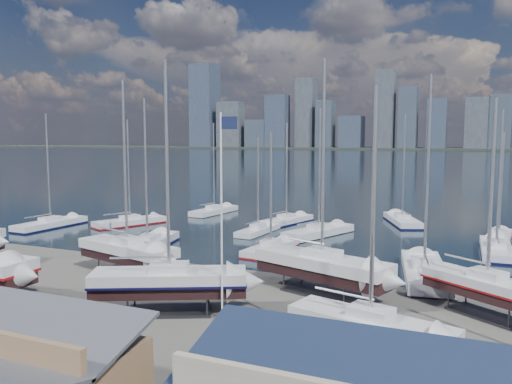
% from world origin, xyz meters
% --- Properties ---
extents(ground, '(1400.00, 1400.00, 0.00)m').
position_xyz_m(ground, '(0.00, -10.00, 0.00)').
color(ground, '#605E59').
rests_on(ground, ground).
extents(water, '(1400.00, 600.00, 0.40)m').
position_xyz_m(water, '(0.00, 300.00, -0.15)').
color(water, '#172934').
rests_on(water, ground).
extents(far_shore, '(1400.00, 80.00, 2.20)m').
position_xyz_m(far_shore, '(0.00, 560.00, 1.10)').
color(far_shore, '#2D332D').
rests_on(far_shore, ground).
extents(skyline, '(639.14, 43.80, 107.69)m').
position_xyz_m(skyline, '(-7.83, 553.76, 39.09)').
color(skyline, '#475166').
rests_on(skyline, far_shore).
extents(sailboat_cradle_2, '(10.30, 5.22, 16.18)m').
position_xyz_m(sailboat_cradle_2, '(-7.97, -5.53, 2.08)').
color(sailboat_cradle_2, '#2D2D33').
rests_on(sailboat_cradle_2, ground).
extents(sailboat_cradle_3, '(10.40, 6.97, 16.40)m').
position_xyz_m(sailboat_cradle_3, '(0.25, -11.87, 2.09)').
color(sailboat_cradle_3, '#2D2D33').
rests_on(sailboat_cradle_3, ground).
extents(sailboat_cradle_4, '(10.90, 6.11, 17.07)m').
position_xyz_m(sailboat_cradle_4, '(8.45, -4.15, 2.13)').
color(sailboat_cradle_4, '#2D2D33').
rests_on(sailboat_cradle_4, ground).
extents(sailboat_cradle_5, '(8.88, 4.56, 13.98)m').
position_xyz_m(sailboat_cradle_5, '(13.85, -14.58, 1.97)').
color(sailboat_cradle_5, '#2D2D33').
rests_on(sailboat_cradle_5, ground).
extents(sailboat_cradle_6, '(8.38, 6.83, 13.97)m').
position_xyz_m(sailboat_cradle_6, '(19.49, -4.49, 1.97)').
color(sailboat_cradle_6, '#2D2D33').
rests_on(sailboat_cradle_6, ground).
extents(sailboat_moored_0, '(3.34, 10.41, 15.38)m').
position_xyz_m(sailboat_moored_0, '(-31.46, 9.24, 0.31)').
color(sailboat_moored_0, black).
rests_on(sailboat_moored_0, water).
extents(sailboat_moored_1, '(6.57, 10.03, 14.62)m').
position_xyz_m(sailboat_moored_1, '(-23.09, 14.72, 0.31)').
color(sailboat_moored_1, black).
rests_on(sailboat_moored_1, water).
extents(sailboat_moored_2, '(3.86, 9.87, 14.51)m').
position_xyz_m(sailboat_moored_2, '(-17.53, 28.20, 0.32)').
color(sailboat_moored_2, black).
rests_on(sailboat_moored_2, water).
extents(sailboat_moored_3, '(5.12, 11.26, 16.26)m').
position_xyz_m(sailboat_moored_3, '(-12.42, 3.61, 0.31)').
color(sailboat_moored_3, black).
rests_on(sailboat_moored_3, water).
extents(sailboat_moored_4, '(2.87, 8.23, 12.21)m').
position_xyz_m(sailboat_moored_4, '(-5.07, 15.95, 0.33)').
color(sailboat_moored_4, black).
rests_on(sailboat_moored_4, water).
extents(sailboat_moored_5, '(5.15, 9.88, 14.22)m').
position_xyz_m(sailboat_moored_5, '(-4.26, 23.94, 0.31)').
color(sailboat_moored_5, black).
rests_on(sailboat_moored_5, water).
extents(sailboat_moored_6, '(3.43, 8.73, 12.70)m').
position_xyz_m(sailboat_moored_6, '(-0.05, 7.32, 0.31)').
color(sailboat_moored_6, black).
rests_on(sailboat_moored_6, water).
extents(sailboat_moored_7, '(6.57, 10.71, 15.66)m').
position_xyz_m(sailboat_moored_7, '(2.12, 17.44, 0.32)').
color(sailboat_moored_7, black).
rests_on(sailboat_moored_7, water).
extents(sailboat_moored_8, '(6.38, 10.71, 15.47)m').
position_xyz_m(sailboat_moored_8, '(10.18, 30.09, 0.31)').
color(sailboat_moored_8, black).
rests_on(sailboat_moored_8, water).
extents(sailboat_moored_9, '(4.97, 11.85, 17.34)m').
position_xyz_m(sailboat_moored_9, '(15.10, 3.36, 0.32)').
color(sailboat_moored_9, black).
rests_on(sailboat_moored_9, water).
extents(sailboat_moored_10, '(2.88, 10.06, 15.01)m').
position_xyz_m(sailboat_moored_10, '(21.01, 15.28, 0.31)').
color(sailboat_moored_10, black).
rests_on(sailboat_moored_10, water).
extents(sailboat_moored_11, '(3.45, 8.79, 12.79)m').
position_xyz_m(sailboat_moored_11, '(21.62, 22.69, 0.31)').
color(sailboat_moored_11, black).
rests_on(sailboat_moored_11, water).
extents(car_b, '(5.12, 2.57, 1.61)m').
position_xyz_m(car_b, '(-0.56, -19.95, 0.81)').
color(car_b, gray).
rests_on(car_b, ground).
extents(car_c, '(2.73, 5.57, 1.52)m').
position_xyz_m(car_c, '(-2.63, -18.07, 0.76)').
color(car_c, gray).
rests_on(car_c, ground).
extents(flagpole, '(1.15, 0.12, 13.04)m').
position_xyz_m(flagpole, '(4.19, -11.77, 7.58)').
color(flagpole, white).
rests_on(flagpole, ground).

